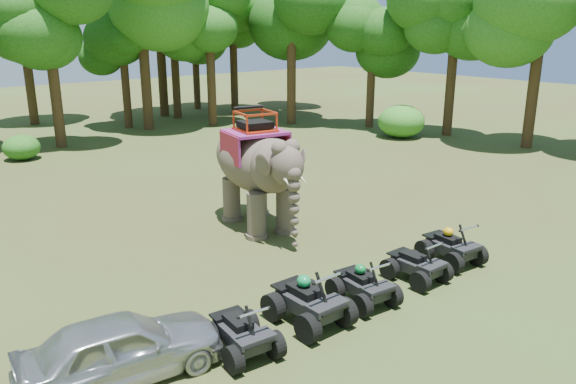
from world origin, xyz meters
The scene contains 22 objects.
ground centered at (0.00, 0.00, 0.00)m, with size 110.00×110.00×0.00m, color #47381E.
elephant centered at (0.78, 3.71, 1.94)m, with size 2.04×4.63×3.89m, color brown, non-canonical shape.
parked_car centered at (-6.15, -1.37, 0.64)m, with size 1.52×3.78×1.29m, color #B4B5BB.
atv_0 centered at (-3.95, -2.10, 0.59)m, with size 1.16×1.60×1.18m, color black, non-canonical shape.
atv_1 centered at (-2.12, -2.07, 0.68)m, with size 1.33×1.83×1.35m, color black, non-canonical shape.
atv_2 centered at (-0.48, -2.20, 0.58)m, with size 1.14×1.57×1.16m, color black, non-canonical shape.
atv_3 centered at (1.49, -2.22, 0.57)m, with size 1.13×1.55×1.15m, color black, non-canonical shape.
atv_4 centered at (3.17, -2.12, 0.61)m, with size 1.20×1.65×1.22m, color black, non-canonical shape.
tree_0 centered at (0.00, 20.57, 4.40)m, with size 6.15×6.15×8.79m, color #195114, non-canonical shape.
tree_1 centered at (5.39, 23.86, 3.37)m, with size 4.72×4.72×6.75m, color #195114, non-canonical shape.
tree_2 centered at (10.04, 21.13, 4.35)m, with size 6.10×6.10×8.71m, color #195114, non-canonical shape.
tree_3 centered at (14.45, 18.31, 4.86)m, with size 6.80×6.80×9.71m, color #195114, non-canonical shape.
tree_4 centered at (17.57, 14.13, 3.57)m, with size 4.99×4.99×7.13m, color #195114, non-canonical shape.
tree_5 centered at (19.09, 9.24, 4.23)m, with size 5.93×5.93×8.47m, color #195114, non-canonical shape.
tree_6 centered at (19.42, 4.36, 4.62)m, with size 6.47×6.47×9.24m, color #195114, non-canonical shape.
tree_26 centered at (9.73, 25.27, 4.19)m, with size 5.87×5.87×8.38m, color #195114, non-canonical shape.
tree_27 centered at (9.47, 26.75, 5.43)m, with size 7.61×7.61×10.87m, color #195114, non-canonical shape.
tree_28 centered at (6.11, 22.48, 5.34)m, with size 7.47×7.47×10.67m, color #195114, non-canonical shape.
tree_29 centered at (1.06, 29.02, 4.63)m, with size 6.48×6.48×9.25m, color #195114, non-canonical shape.
tree_30 centered at (19.38, 24.19, 4.37)m, with size 6.12×6.12×8.74m, color #195114, non-canonical shape.
tree_36 centered at (13.24, 28.44, 3.63)m, with size 5.08×5.08×7.25m, color #195114, non-canonical shape.
tree_37 centered at (14.87, 25.61, 4.37)m, with size 6.12×6.12×8.75m, color #195114, non-canonical shape.
Camera 1 is at (-9.61, -10.41, 6.42)m, focal length 35.00 mm.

